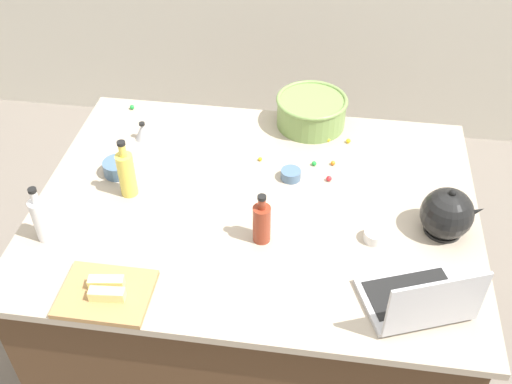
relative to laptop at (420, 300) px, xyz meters
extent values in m
plane|color=slate|center=(-0.56, 0.41, -0.95)|extent=(12.00, 12.00, 0.00)
cube|color=#4C331E|center=(-0.56, 0.41, -0.51)|extent=(1.54, 1.15, 0.87)
cube|color=tan|center=(-0.56, 0.41, -0.06)|extent=(1.60, 1.21, 0.03)
cube|color=#B7B7BC|center=(-0.01, 0.04, -0.04)|extent=(0.37, 0.32, 0.02)
cube|color=black|center=(-0.02, 0.04, -0.03)|extent=(0.31, 0.24, 0.00)
cube|color=#B7B7BC|center=(0.03, -0.07, 0.07)|extent=(0.28, 0.12, 0.20)
cube|color=#333842|center=(0.03, -0.07, 0.07)|extent=(0.25, 0.10, 0.18)
cylinder|color=#72934C|center=(-0.40, 0.94, 0.01)|extent=(0.29, 0.29, 0.12)
cylinder|color=black|center=(-0.40, 0.94, 0.02)|extent=(0.24, 0.24, 0.11)
torus|color=#72934C|center=(-0.40, 0.94, 0.08)|extent=(0.30, 0.30, 0.02)
cylinder|color=#DBC64C|center=(-1.03, 0.40, 0.04)|extent=(0.06, 0.06, 0.17)
cylinder|color=#DBC64C|center=(-1.03, 0.40, 0.15)|extent=(0.03, 0.03, 0.05)
cylinder|color=black|center=(-1.03, 0.40, 0.18)|extent=(0.03, 0.03, 0.01)
cylinder|color=maroon|center=(-0.51, 0.23, 0.03)|extent=(0.06, 0.06, 0.14)
cylinder|color=maroon|center=(-0.51, 0.23, 0.12)|extent=(0.03, 0.03, 0.04)
cylinder|color=black|center=(-0.51, 0.23, 0.14)|extent=(0.03, 0.03, 0.01)
cylinder|color=white|center=(-1.24, 0.13, 0.03)|extent=(0.06, 0.06, 0.16)
cylinder|color=white|center=(-1.24, 0.13, 0.14)|extent=(0.02, 0.02, 0.05)
cylinder|color=black|center=(-1.24, 0.13, 0.17)|extent=(0.03, 0.03, 0.01)
cylinder|color=black|center=(0.10, 0.36, -0.04)|extent=(0.13, 0.13, 0.01)
sphere|color=black|center=(0.10, 0.36, 0.03)|extent=(0.18, 0.18, 0.18)
cone|color=black|center=(0.19, 0.36, 0.05)|extent=(0.08, 0.03, 0.07)
sphere|color=black|center=(0.10, 0.36, 0.13)|extent=(0.02, 0.02, 0.02)
cube|color=#AD7F4C|center=(-0.96, -0.08, -0.04)|extent=(0.28, 0.22, 0.02)
cube|color=#F4E58C|center=(-0.94, -0.11, -0.01)|extent=(0.11, 0.05, 0.04)
cube|color=#F4E58C|center=(-0.96, -0.06, -0.01)|extent=(0.11, 0.05, 0.04)
cylinder|color=slate|center=(-0.44, 0.57, -0.03)|extent=(0.08, 0.08, 0.04)
cylinder|color=slate|center=(-1.11, 0.50, -0.02)|extent=(0.11, 0.11, 0.05)
cylinder|color=white|center=(-0.13, 0.28, -0.03)|extent=(0.08, 0.08, 0.04)
cone|color=#B2B2B7|center=(-1.07, 0.74, -0.01)|extent=(0.07, 0.07, 0.07)
cylinder|color=black|center=(-1.07, 0.74, 0.03)|extent=(0.02, 0.02, 0.01)
sphere|color=blue|center=(-0.46, 0.55, -0.04)|extent=(0.02, 0.02, 0.02)
sphere|color=red|center=(-0.30, 0.57, -0.04)|extent=(0.02, 0.02, 0.02)
sphere|color=#CC3399|center=(0.01, 0.06, -0.04)|extent=(0.01, 0.01, 0.01)
sphere|color=yellow|center=(-0.58, 0.66, -0.04)|extent=(0.02, 0.02, 0.02)
sphere|color=green|center=(-1.19, 0.94, -0.04)|extent=(0.02, 0.02, 0.02)
sphere|color=green|center=(-0.36, 0.66, -0.04)|extent=(0.02, 0.02, 0.02)
sphere|color=orange|center=(-0.29, 0.67, -0.04)|extent=(0.02, 0.02, 0.02)
sphere|color=yellow|center=(-0.23, 0.83, -0.04)|extent=(0.02, 0.02, 0.02)
sphere|color=yellow|center=(-0.32, 0.82, -0.04)|extent=(0.02, 0.02, 0.02)
camera|label=1|loc=(-0.32, -1.21, 1.44)|focal=42.38mm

